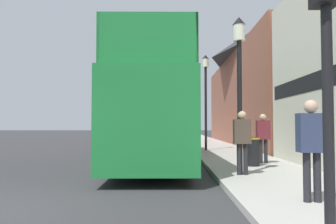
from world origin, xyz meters
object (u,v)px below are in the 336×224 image
Objects in this scene: parked_car_ahead_of_bus at (172,137)px; traffic_signal at (327,13)px; pedestrian_third at (263,134)px; litter_bin at (253,151)px; pedestrian_nearest at (311,140)px; lamp_post_nearest at (239,64)px; lamp_post_third at (191,99)px; tour_bus at (154,115)px; pedestrian_second at (242,136)px; lamp_post_second at (206,85)px.

traffic_signal is (1.71, -17.10, 2.00)m from parked_car_ahead_of_bus.
pedestrian_third is (3.18, -9.24, 0.44)m from parked_car_ahead_of_bus.
pedestrian_third is at bearing 52.91° from litter_bin.
lamp_post_nearest reaches higher than pedestrian_nearest.
parked_car_ahead_of_bus is 0.89× the size of lamp_post_third.
tour_bus reaches higher than traffic_signal.
parked_car_ahead_of_bus is 9.78m from pedestrian_third.
parked_car_ahead_of_bus reaches higher than litter_bin.
pedestrian_second is 2.13m from litter_bin.
parked_car_ahead_of_bus is at bearing 99.04° from pedestrian_nearest.
lamp_post_second reaches higher than lamp_post_third.
traffic_signal is at bearing -76.44° from tour_bus.
litter_bin is at bearing -34.68° from tour_bus.
lamp_post_second reaches higher than traffic_signal.
traffic_signal is 0.69× the size of lamp_post_second.
pedestrian_nearest is (3.11, -7.28, -0.67)m from tour_bus.
lamp_post_second reaches higher than tour_bus.
litter_bin is at bearing 68.48° from pedestrian_second.
tour_bus is at bearing 121.94° from pedestrian_second.
lamp_post_nearest is at bearing -90.08° from lamp_post_second.
traffic_signal is 5.25m from lamp_post_nearest.
tour_bus is 3.12× the size of traffic_signal.
lamp_post_second is (-1.35, 6.12, 2.48)m from pedestrian_third.
tour_bus is 4.20m from litter_bin.
pedestrian_second is at bearing -116.32° from pedestrian_third.
pedestrian_nearest is at bearing -79.03° from parked_car_ahead_of_bus.
pedestrian_nearest is (2.39, -15.03, 0.47)m from parked_car_ahead_of_bus.
pedestrian_nearest reaches higher than pedestrian_third.
lamp_post_second is 5.49× the size of litter_bin.
lamp_post_second is at bearing -57.74° from parked_car_ahead_of_bus.
lamp_post_nearest is (-0.05, 0.03, 1.97)m from pedestrian_second.
lamp_post_second reaches higher than litter_bin.
pedestrian_second is at bearing -89.09° from lamp_post_third.
traffic_signal is 3.77× the size of litter_bin.
parked_car_ahead_of_bus is 12.24m from lamp_post_nearest.
lamp_post_third is at bearing 93.79° from litter_bin.
lamp_post_third reaches higher than pedestrian_nearest.
pedestrian_third is (0.79, 5.79, -0.03)m from pedestrian_nearest.
parked_car_ahead_of_bus is 2.59× the size of pedestrian_second.
tour_bus is at bearing 121.58° from lamp_post_nearest.
tour_bus reaches higher than pedestrian_third.
lamp_post_nearest is 4.59× the size of litter_bin.
pedestrian_nearest is 3.75m from lamp_post_nearest.
lamp_post_third is at bearing 79.24° from tour_bus.
tour_bus is 4.23m from pedestrian_third.
parked_car_ahead_of_bus is at bearing 95.70° from traffic_signal.
lamp_post_nearest reaches higher than tour_bus.
lamp_post_nearest reaches higher than traffic_signal.
pedestrian_second is 0.34× the size of lamp_post_third.
lamp_post_nearest is 0.84× the size of lamp_post_second.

